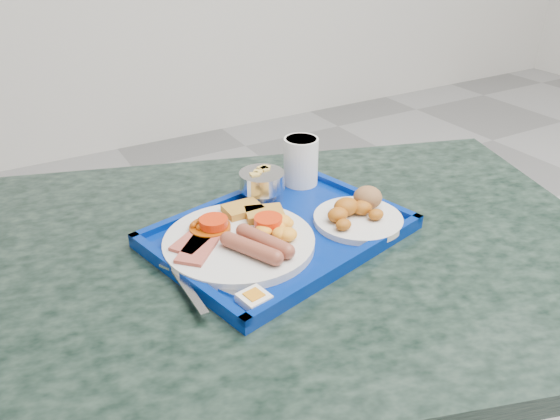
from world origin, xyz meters
The scene contains 9 objects.
table centered at (-0.93, 0.65, 0.54)m, with size 1.34×1.10×0.72m.
tray centered at (-0.92, 0.67, 0.73)m, with size 0.47×0.39×0.02m.
main_plate centered at (-0.99, 0.67, 0.75)m, with size 0.25×0.25×0.04m.
bread_plate centered at (-0.78, 0.63, 0.75)m, with size 0.16×0.16×0.05m.
fruit_bowl centered at (-0.89, 0.79, 0.77)m, with size 0.09×0.09×0.06m.
juice_cup centered at (-0.79, 0.81, 0.79)m, with size 0.07×0.07×0.10m.
spoon centered at (-1.06, 0.67, 0.74)m, with size 0.11×0.18×0.01m.
knife centered at (-1.12, 0.62, 0.74)m, with size 0.01×0.18×0.00m, color #B7B7B9.
jam_packet centered at (-1.05, 0.52, 0.74)m, with size 0.05×0.05×0.02m.
Camera 1 is at (-1.32, -0.03, 1.22)m, focal length 35.00 mm.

